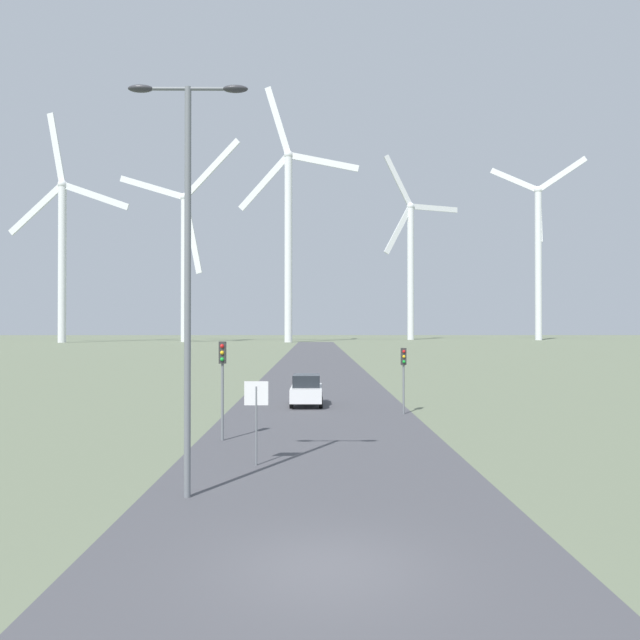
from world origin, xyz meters
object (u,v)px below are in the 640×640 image
(streetlamp, at_px, (188,243))
(wind_turbine_left, at_px, (185,250))
(traffic_light_post_near_left, at_px, (222,368))
(wind_turbine_far_right, at_px, (538,250))
(traffic_light_post_near_right, at_px, (404,366))
(wind_turbine_center, at_px, (288,228))
(wind_turbine_far_left, at_px, (62,244))
(wind_turbine_right, at_px, (411,257))
(stop_sign_near, at_px, (256,406))
(car_approaching, at_px, (306,390))

(streetlamp, bearing_deg, wind_turbine_left, 101.84)
(traffic_light_post_near_left, bearing_deg, wind_turbine_left, 102.36)
(wind_turbine_far_right, bearing_deg, traffic_light_post_near_right, -111.93)
(traffic_light_post_near_right, xyz_separation_m, wind_turbine_far_right, (68.28, 169.58, 26.98))
(traffic_light_post_near_left, distance_m, traffic_light_post_near_right, 11.34)
(wind_turbine_center, height_order, wind_turbine_far_right, wind_turbine_center)
(streetlamp, relative_size, wind_turbine_far_left, 0.18)
(wind_turbine_far_left, height_order, wind_turbine_center, wind_turbine_center)
(streetlamp, height_order, traffic_light_post_near_right, streetlamp)
(wind_turbine_right, bearing_deg, streetlamp, -100.53)
(wind_turbine_left, height_order, wind_turbine_center, wind_turbine_center)
(wind_turbine_far_right, bearing_deg, stop_sign_near, -112.42)
(wind_turbine_center, bearing_deg, stop_sign_near, -87.94)
(stop_sign_near, bearing_deg, traffic_light_post_near_right, 61.02)
(car_approaching, relative_size, wind_turbine_right, 0.07)
(stop_sign_near, bearing_deg, wind_turbine_right, 79.70)
(wind_turbine_right, bearing_deg, traffic_light_post_near_right, -98.87)
(streetlamp, distance_m, wind_turbine_left, 167.48)
(wind_turbine_center, bearing_deg, traffic_light_post_near_right, -85.12)
(traffic_light_post_near_left, xyz_separation_m, wind_turbine_center, (-3.77, 150.74, 29.35))
(traffic_light_post_near_right, relative_size, wind_turbine_left, 0.06)
(stop_sign_near, distance_m, wind_turbine_left, 164.71)
(traffic_light_post_near_right, bearing_deg, wind_turbine_center, 94.88)
(traffic_light_post_near_left, xyz_separation_m, wind_turbine_far_right, (76.75, 177.10, 26.60))
(stop_sign_near, height_order, car_approaching, stop_sign_near)
(streetlamp, relative_size, stop_sign_near, 4.00)
(car_approaching, distance_m, wind_turbine_left, 150.23)
(streetlamp, distance_m, wind_turbine_far_left, 171.14)
(wind_turbine_far_left, distance_m, wind_turbine_left, 33.29)
(wind_turbine_far_left, distance_m, wind_turbine_center, 62.95)
(wind_turbine_far_left, bearing_deg, wind_turbine_left, 11.34)
(stop_sign_near, relative_size, wind_turbine_far_left, 0.04)
(traffic_light_post_near_right, bearing_deg, wind_turbine_far_left, 118.10)
(wind_turbine_left, relative_size, wind_turbine_center, 0.79)
(traffic_light_post_near_right, height_order, wind_turbine_far_left, wind_turbine_far_left)
(streetlamp, xyz_separation_m, wind_turbine_right, (35.45, 190.68, 20.60))
(traffic_light_post_near_right, xyz_separation_m, car_approaching, (-5.20, 3.58, -1.66))
(traffic_light_post_near_right, bearing_deg, wind_turbine_right, 81.13)
(traffic_light_post_near_right, bearing_deg, streetlamp, -117.20)
(stop_sign_near, relative_size, traffic_light_post_near_right, 0.80)
(wind_turbine_center, relative_size, wind_turbine_right, 1.19)
(wind_turbine_center, distance_m, wind_turbine_far_right, 84.77)
(wind_turbine_far_left, relative_size, wind_turbine_center, 0.88)
(wind_turbine_right, bearing_deg, traffic_light_post_near_left, -101.09)
(stop_sign_near, distance_m, car_approaching, 15.73)
(traffic_light_post_near_left, height_order, wind_turbine_left, wind_turbine_left)
(wind_turbine_left, xyz_separation_m, wind_turbine_right, (69.58, 27.90, 0.91))
(wind_turbine_far_left, bearing_deg, traffic_light_post_near_left, -65.79)
(traffic_light_post_near_right, distance_m, wind_turbine_far_right, 184.79)
(wind_turbine_left, height_order, wind_turbine_right, wind_turbine_right)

